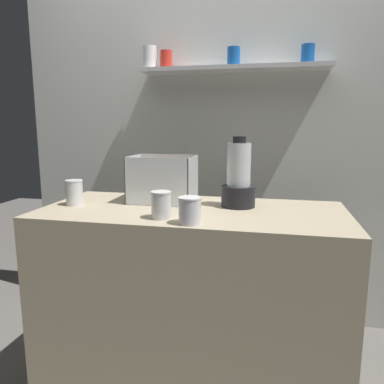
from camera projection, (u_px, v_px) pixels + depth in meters
ground_plane at (192, 382)px, 1.88m from camera, size 8.00×8.00×0.00m
counter at (192, 299)px, 1.80m from camera, size 1.40×0.64×0.90m
back_wall_unit at (218, 128)px, 2.39m from camera, size 2.60×0.24×2.50m
carrot_display_bin at (163, 187)px, 1.87m from camera, size 0.32×0.23×0.23m
blender_pitcher at (239, 180)px, 1.75m from camera, size 0.16×0.16×0.33m
juice_cup_mango_far_left at (74, 194)px, 1.79m from camera, size 0.08×0.08×0.12m
juice_cup_carrot_left at (161, 206)px, 1.54m from camera, size 0.09×0.09×0.11m
juice_cup_pomegranate_middle at (190, 212)px, 1.45m from camera, size 0.09×0.09×0.11m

